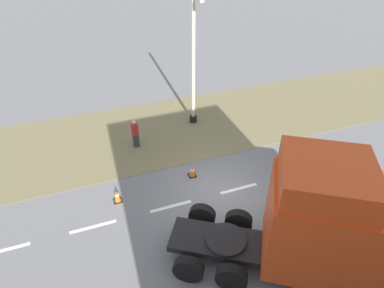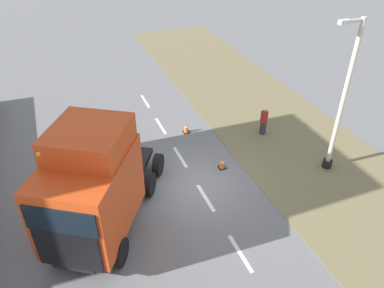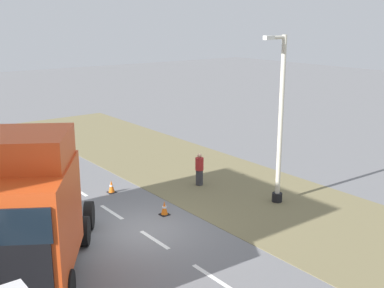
# 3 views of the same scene
# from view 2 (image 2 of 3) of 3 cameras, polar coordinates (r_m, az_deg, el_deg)

# --- Properties ---
(ground_plane) EXTENTS (120.00, 120.00, 0.00)m
(ground_plane) POSITION_cam_2_polar(r_m,az_deg,el_deg) (16.86, 0.88, -6.29)
(ground_plane) COLOR slate
(ground_plane) RESTS_ON ground
(grass_verge) EXTENTS (7.00, 44.00, 0.01)m
(grass_verge) POSITION_cam_2_polar(r_m,az_deg,el_deg) (19.49, 17.44, -1.78)
(grass_verge) COLOR olive
(grass_verge) RESTS_ON ground
(lane_markings) EXTENTS (0.16, 17.80, 0.00)m
(lane_markings) POSITION_cam_2_polar(r_m,az_deg,el_deg) (17.36, -0.00, -4.89)
(lane_markings) COLOR white
(lane_markings) RESTS_ON ground
(lorry_cab) EXTENTS (5.80, 7.05, 4.72)m
(lorry_cab) POSITION_cam_2_polar(r_m,az_deg,el_deg) (13.67, -14.79, -6.36)
(lorry_cab) COLOR black
(lorry_cab) RESTS_ON ground
(lamp_post) EXTENTS (1.34, 0.44, 7.06)m
(lamp_post) POSITION_cam_2_polar(r_m,az_deg,el_deg) (17.37, 21.63, 4.95)
(lamp_post) COLOR black
(lamp_post) RESTS_ON ground
(pedestrian) EXTENTS (0.39, 0.39, 1.55)m
(pedestrian) POSITION_cam_2_polar(r_m,az_deg,el_deg) (20.32, 10.87, 3.39)
(pedestrian) COLOR #333338
(pedestrian) RESTS_ON ground
(traffic_cone_lead) EXTENTS (0.36, 0.36, 0.58)m
(traffic_cone_lead) POSITION_cam_2_polar(r_m,az_deg,el_deg) (17.74, 4.64, -2.89)
(traffic_cone_lead) COLOR black
(traffic_cone_lead) RESTS_ON ground
(traffic_cone_trailing) EXTENTS (0.36, 0.36, 0.58)m
(traffic_cone_trailing) POSITION_cam_2_polar(r_m,az_deg,el_deg) (20.31, -0.88, 2.49)
(traffic_cone_trailing) COLOR black
(traffic_cone_trailing) RESTS_ON ground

